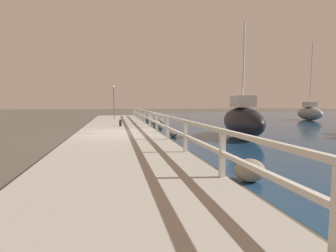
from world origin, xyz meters
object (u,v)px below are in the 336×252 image
object	(u,v)px
mooring_bollard	(121,123)
sailboat_black	(242,120)
dock_lamp	(114,97)
sailboat_gray	(309,113)

from	to	relation	value
mooring_bollard	sailboat_black	size ratio (longest dim) A/B	0.08
dock_lamp	sailboat_gray	world-z (taller)	sailboat_gray
dock_lamp	sailboat_black	bearing A→B (deg)	-63.77
mooring_bollard	dock_lamp	world-z (taller)	dock_lamp
mooring_bollard	sailboat_gray	world-z (taller)	sailboat_gray
sailboat_gray	dock_lamp	bearing A→B (deg)	-176.42
dock_lamp	sailboat_black	xyz separation A→B (m)	(6.15, -12.49, -1.38)
sailboat_black	sailboat_gray	xyz separation A→B (m)	(12.38, 10.33, -0.09)
sailboat_gray	mooring_bollard	bearing A→B (deg)	-152.63
sailboat_black	sailboat_gray	size ratio (longest dim) A/B	0.74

